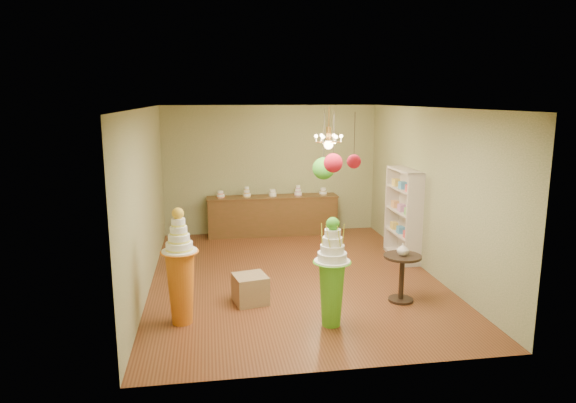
{
  "coord_description": "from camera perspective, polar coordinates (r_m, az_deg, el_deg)",
  "views": [
    {
      "loc": [
        -1.46,
        -8.64,
        3.17
      ],
      "look_at": [
        -0.1,
        0.0,
        1.39
      ],
      "focal_mm": 32.0,
      "sensor_mm": 36.0,
      "label": 1
    }
  ],
  "objects": [
    {
      "name": "wall_front",
      "position": [
        5.83,
        5.98,
        -5.23
      ],
      "size": [
        5.0,
        0.04,
        3.0
      ],
      "primitive_type": "cube",
      "color": "gray",
      "rests_on": "ground"
    },
    {
      "name": "chandelier",
      "position": [
        10.27,
        4.53,
        6.6
      ],
      "size": [
        0.65,
        0.65,
        0.85
      ],
      "rotation": [
        0.0,
        0.0,
        -0.14
      ],
      "color": "#EAA652",
      "rests_on": "ceiling"
    },
    {
      "name": "pedestal_green",
      "position": [
        7.26,
        4.89,
        -8.64
      ],
      "size": [
        0.51,
        0.51,
        1.57
      ],
      "rotation": [
        0.0,
        0.0,
        0.03
      ],
      "color": "#56B326",
      "rests_on": "floor"
    },
    {
      "name": "pom_red_left",
      "position": [
        7.05,
        5.04,
        4.29
      ],
      "size": [
        0.26,
        0.26,
        0.84
      ],
      "color": "#3D342C",
      "rests_on": "ceiling"
    },
    {
      "name": "wall_left",
      "position": [
        8.86,
        -15.5,
        0.2
      ],
      "size": [
        0.04,
        6.5,
        3.0
      ],
      "primitive_type": "cube",
      "color": "gray",
      "rests_on": "ground"
    },
    {
      "name": "pom_green_mid",
      "position": [
        7.74,
        3.98,
        3.69
      ],
      "size": [
        0.34,
        0.34,
        1.04
      ],
      "color": "#3D342C",
      "rests_on": "ceiling"
    },
    {
      "name": "burlap_riser",
      "position": [
        8.18,
        -4.21,
        -9.67
      ],
      "size": [
        0.58,
        0.58,
        0.45
      ],
      "primitive_type": "cube",
      "rotation": [
        0.0,
        0.0,
        0.21
      ],
      "color": "#8C704C",
      "rests_on": "floor"
    },
    {
      "name": "wall_back",
      "position": [
        12.1,
        -1.91,
        3.54
      ],
      "size": [
        5.0,
        0.04,
        3.0
      ],
      "primitive_type": "cube",
      "color": "gray",
      "rests_on": "ground"
    },
    {
      "name": "wall_right",
      "position": [
        9.65,
        15.46,
        1.1
      ],
      "size": [
        0.04,
        6.5,
        3.0
      ],
      "primitive_type": "cube",
      "color": "gray",
      "rests_on": "ground"
    },
    {
      "name": "sideboard",
      "position": [
        12.01,
        -1.71,
        -1.48
      ],
      "size": [
        3.04,
        0.54,
        1.16
      ],
      "color": "#55371B",
      "rests_on": "floor"
    },
    {
      "name": "pedestal_orange",
      "position": [
        7.46,
        -11.84,
        -8.26
      ],
      "size": [
        0.61,
        0.61,
        1.69
      ],
      "rotation": [
        0.0,
        0.0,
        0.27
      ],
      "color": "#C66417",
      "rests_on": "floor"
    },
    {
      "name": "floor",
      "position": [
        9.32,
        0.63,
        -8.4
      ],
      "size": [
        6.5,
        6.5,
        0.0
      ],
      "primitive_type": "plane",
      "color": "brown",
      "rests_on": "ground"
    },
    {
      "name": "pom_red_right",
      "position": [
        6.4,
        7.33,
        4.45
      ],
      "size": [
        0.18,
        0.18,
        0.69
      ],
      "color": "#3D342C",
      "rests_on": "ceiling"
    },
    {
      "name": "shelving_unit",
      "position": [
        10.42,
        12.68,
        -1.37
      ],
      "size": [
        0.33,
        1.2,
        1.8
      ],
      "color": "beige",
      "rests_on": "floor"
    },
    {
      "name": "ceiling",
      "position": [
        8.76,
        0.67,
        10.37
      ],
      "size": [
        6.5,
        6.5,
        0.0
      ],
      "primitive_type": "plane",
      "rotation": [
        3.14,
        0.0,
        0.0
      ],
      "color": "white",
      "rests_on": "ground"
    },
    {
      "name": "vase",
      "position": [
        8.21,
        12.65,
        -5.2
      ],
      "size": [
        0.22,
        0.22,
        0.19
      ],
      "primitive_type": "imported",
      "rotation": [
        0.0,
        0.0,
        -0.24
      ],
      "color": "beige",
      "rests_on": "round_table"
    },
    {
      "name": "round_table",
      "position": [
        8.32,
        12.54,
        -7.6
      ],
      "size": [
        0.76,
        0.76,
        0.76
      ],
      "rotation": [
        0.0,
        0.0,
        0.36
      ],
      "color": "black",
      "rests_on": "floor"
    }
  ]
}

